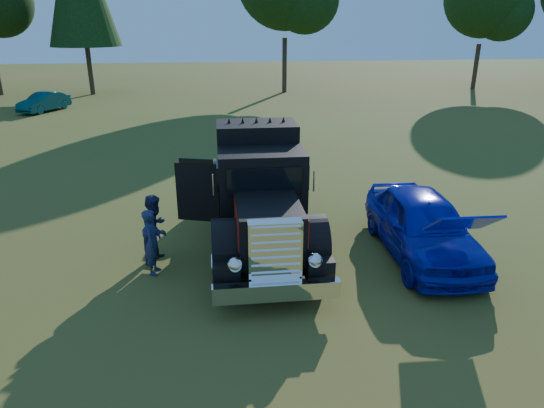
{
  "coord_description": "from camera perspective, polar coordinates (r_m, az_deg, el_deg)",
  "views": [
    {
      "loc": [
        -1.61,
        -9.22,
        5.48
      ],
      "look_at": [
        -0.36,
        1.37,
        1.4
      ],
      "focal_mm": 32.0,
      "sensor_mm": 36.0,
      "label": 1
    }
  ],
  "objects": [
    {
      "name": "diamond_t_truck",
      "position": [
        12.22,
        -1.43,
        0.79
      ],
      "size": [
        3.34,
        7.16,
        3.0
      ],
      "color": "black",
      "rests_on": "ground"
    },
    {
      "name": "spectator_far",
      "position": [
        11.84,
        -13.51,
        -2.79
      ],
      "size": [
        0.87,
        0.98,
        1.67
      ],
      "primitive_type": "imported",
      "rotation": [
        0.0,
        0.0,
        1.23
      ],
      "color": "#1A1B3D",
      "rests_on": "ground"
    },
    {
      "name": "hotrod_coupe",
      "position": [
        12.37,
        17.31,
        -2.34
      ],
      "size": [
        2.01,
        4.7,
        1.89
      ],
      "color": "#1307AD",
      "rests_on": "ground"
    },
    {
      "name": "ground",
      "position": [
        10.85,
        2.79,
        -9.46
      ],
      "size": [
        120.0,
        120.0,
        0.0
      ],
      "primitive_type": "plane",
      "color": "#305118",
      "rests_on": "ground"
    },
    {
      "name": "spectator_near",
      "position": [
        11.29,
        -13.87,
        -4.35
      ],
      "size": [
        0.44,
        0.61,
        1.56
      ],
      "primitive_type": "imported",
      "rotation": [
        0.0,
        0.0,
        1.45
      ],
      "color": "#1F2949",
      "rests_on": "ground"
    },
    {
      "name": "distant_teal_car",
      "position": [
        34.42,
        -25.25,
        10.8
      ],
      "size": [
        2.68,
        3.76,
        1.18
      ],
      "primitive_type": "imported",
      "rotation": [
        0.0,
        0.0,
        -0.45
      ],
      "color": "#092F3B",
      "rests_on": "ground"
    }
  ]
}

